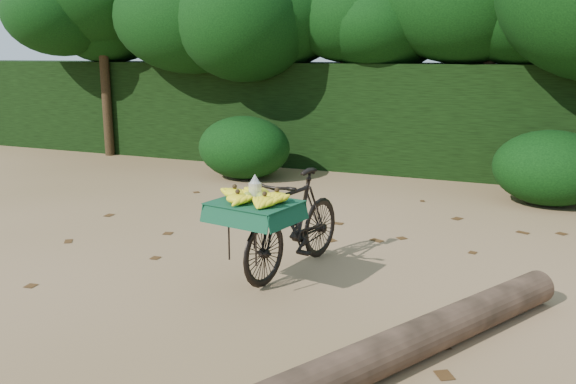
% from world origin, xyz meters
% --- Properties ---
extents(ground, '(80.00, 80.00, 0.00)m').
position_xyz_m(ground, '(0.00, 0.00, 0.00)').
color(ground, '#A9805A').
rests_on(ground, ground).
extents(vendor_bicycle, '(0.83, 1.71, 0.93)m').
position_xyz_m(vendor_bicycle, '(-0.63, 0.66, 0.47)').
color(vendor_bicycle, black).
rests_on(vendor_bicycle, ground).
extents(fallen_log, '(1.94, 3.33, 0.26)m').
position_xyz_m(fallen_log, '(0.61, -0.81, 0.13)').
color(fallen_log, brown).
rests_on(fallen_log, ground).
extents(hedge_backdrop, '(26.00, 1.80, 1.80)m').
position_xyz_m(hedge_backdrop, '(0.00, 6.30, 0.90)').
color(hedge_backdrop, black).
rests_on(hedge_backdrop, ground).
extents(tree_row, '(14.50, 2.00, 4.00)m').
position_xyz_m(tree_row, '(-0.65, 5.50, 2.00)').
color(tree_row, black).
rests_on(tree_row, ground).
extents(bush_clumps, '(8.80, 1.70, 0.90)m').
position_xyz_m(bush_clumps, '(0.50, 4.30, 0.45)').
color(bush_clumps, black).
rests_on(bush_clumps, ground).
extents(leaf_litter, '(7.00, 7.30, 0.01)m').
position_xyz_m(leaf_litter, '(0.00, 0.65, 0.01)').
color(leaf_litter, '#472B13').
rests_on(leaf_litter, ground).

